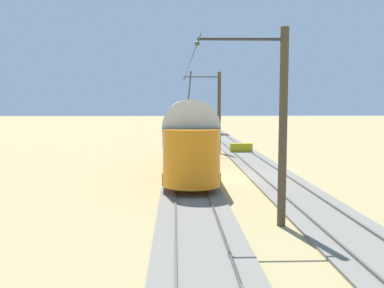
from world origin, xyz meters
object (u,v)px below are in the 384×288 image
object	(u,v)px
catenary_pole_foreground	(218,111)
track_end_bumper	(241,148)
catenary_pole_mid_near	(280,123)
vintage_streetcar	(187,135)

from	to	relation	value
catenary_pole_foreground	track_end_bumper	bearing A→B (deg)	-179.43
catenary_pole_foreground	track_end_bumper	xyz separation A→B (m)	(-1.92, -0.02, -3.07)
catenary_pole_mid_near	track_end_bumper	bearing A→B (deg)	-95.15
vintage_streetcar	catenary_pole_foreground	world-z (taller)	catenary_pole_foreground
vintage_streetcar	catenary_pole_mid_near	xyz separation A→B (m)	(-2.75, 11.57, 1.22)
track_end_bumper	catenary_pole_foreground	bearing A→B (deg)	0.57
catenary_pole_mid_near	vintage_streetcar	bearing A→B (deg)	-76.62
vintage_streetcar	track_end_bumper	xyz separation A→B (m)	(-4.67, -9.77, -1.85)
catenary_pole_mid_near	track_end_bumper	distance (m)	21.64
catenary_pole_foreground	catenary_pole_mid_near	xyz separation A→B (m)	(0.00, 21.32, 0.00)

